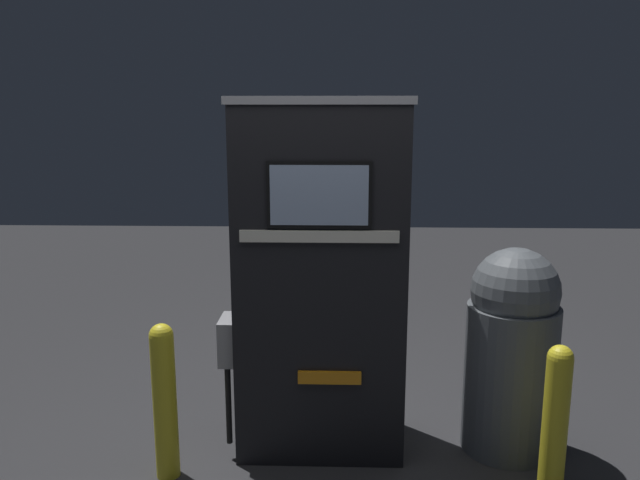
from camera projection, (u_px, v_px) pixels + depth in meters
The scene contains 5 objects.
ground_plane at pixel (319, 467), 3.34m from camera, with size 14.00×14.00×0.00m, color #2D2D30.
gas_pump at pixel (320, 279), 3.39m from camera, with size 1.00×0.55×1.94m.
safety_bollard at pixel (165, 397), 3.18m from camera, with size 0.12×0.12×0.83m.
trash_bin at pixel (511, 349), 3.42m from camera, with size 0.50×0.50×1.16m.
safety_bollard_far at pixel (555, 418), 3.02m from camera, with size 0.12×0.12×0.78m.
Camera 1 is at (0.10, -3.02, 1.87)m, focal length 35.00 mm.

